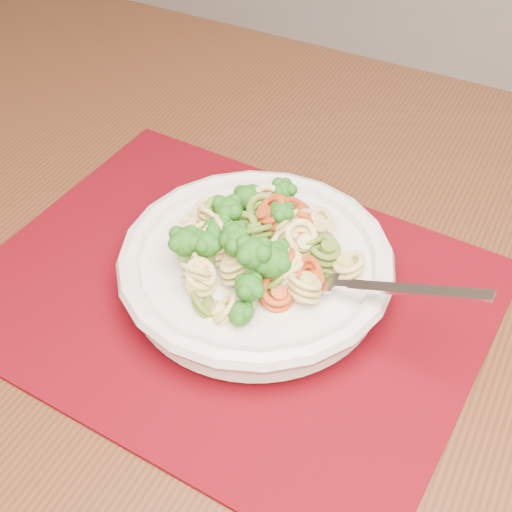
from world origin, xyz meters
The scene contains 5 objects.
dining_table centered at (-0.53, 0.64, 0.63)m, with size 1.31×0.92×0.74m.
placemat centered at (-0.48, 0.59, 0.74)m, with size 0.43×0.33×0.00m, color #590309.
pasta_bowl centered at (-0.47, 0.61, 0.77)m, with size 0.23×0.23×0.04m.
pasta_broccoli_heap centered at (-0.47, 0.61, 0.79)m, with size 0.20×0.20×0.06m, color #CCBC64, non-canonical shape.
fork centered at (-0.40, 0.61, 0.79)m, with size 0.19×0.02×0.01m, color silver, non-canonical shape.
Camera 1 is at (-0.23, 0.25, 1.20)m, focal length 50.00 mm.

